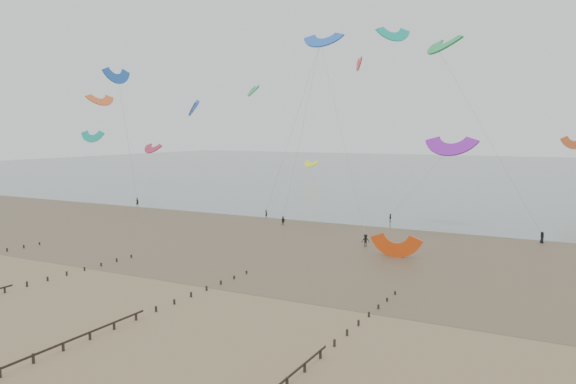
% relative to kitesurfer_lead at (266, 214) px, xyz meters
% --- Properties ---
extents(ground, '(500.00, 500.00, 0.00)m').
position_rel_kitesurfer_lead_xyz_m(ground, '(15.50, -50.29, -0.78)').
color(ground, brown).
rests_on(ground, ground).
extents(sea_and_shore, '(500.00, 665.00, 0.03)m').
position_rel_kitesurfer_lead_xyz_m(sea_and_shore, '(11.42, -15.89, -0.77)').
color(sea_and_shore, '#475654').
rests_on(sea_and_shore, ground).
extents(groynes, '(72.16, 50.16, 1.00)m').
position_rel_kitesurfer_lead_xyz_m(groynes, '(19.50, -69.34, -0.30)').
color(groynes, black).
rests_on(groynes, ground).
extents(kitesurfer_lead, '(0.67, 0.57, 1.55)m').
position_rel_kitesurfer_lead_xyz_m(kitesurfer_lead, '(0.00, 0.00, 0.00)').
color(kitesurfer_lead, black).
rests_on(kitesurfer_lead, ground).
extents(kitesurfers, '(130.64, 24.03, 1.87)m').
position_rel_kitesurfer_lead_xyz_m(kitesurfers, '(47.30, -2.18, 0.09)').
color(kitesurfers, black).
rests_on(kitesurfers, ground).
extents(grounded_kite, '(5.87, 4.60, 3.21)m').
position_rel_kitesurfer_lead_xyz_m(grounded_kite, '(32.41, -21.54, -0.78)').
color(grounded_kite, '#E7450E').
rests_on(grounded_kite, ground).
extents(kites_airborne, '(251.13, 111.96, 41.54)m').
position_rel_kitesurfer_lead_xyz_m(kites_airborne, '(5.86, 41.02, 21.21)').
color(kites_airborne, red).
rests_on(kites_airborne, ground).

